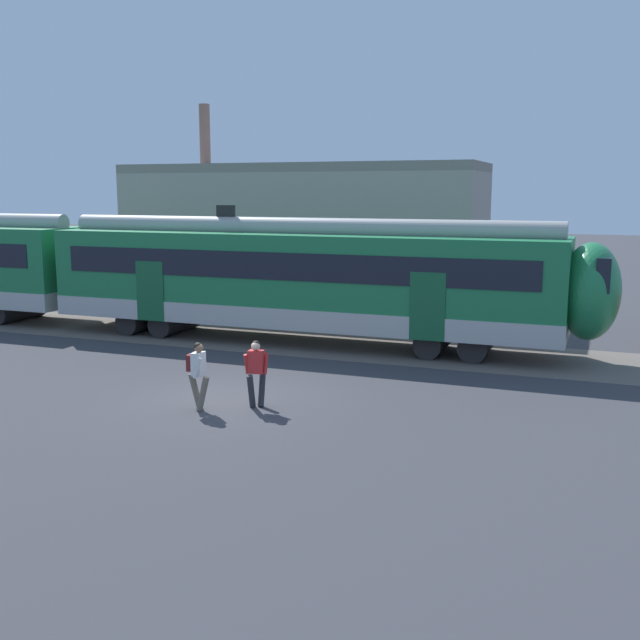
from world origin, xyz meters
The scene contains 6 objects.
ground_plane centered at (0.00, 0.00, 0.00)m, with size 160.00×160.00×0.00m, color #38383D.
track_bed centered at (-12.03, 7.45, 0.01)m, with size 80.00×4.40×0.01m, color #605951.
commuter_train centered at (-9.55, 7.45, 2.25)m, with size 38.05×3.07×4.73m.
pedestrian_white centered at (-0.09, -0.95, 0.99)m, with size 0.66×0.53×1.67m.
pedestrian_red centered at (1.13, -0.26, 0.96)m, with size 0.54×0.67×1.67m.
background_building centered at (-4.13, 15.39, 3.21)m, with size 16.22×5.00×9.20m.
Camera 1 is at (8.93, -16.23, 5.24)m, focal length 42.00 mm.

